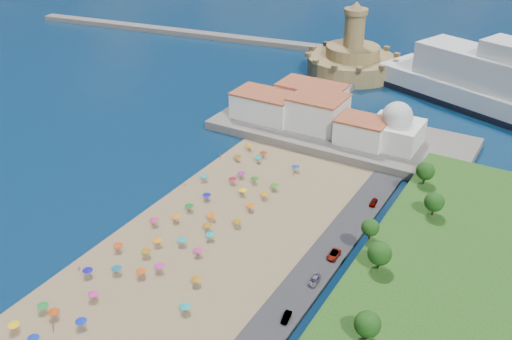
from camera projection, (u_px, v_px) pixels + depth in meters
The scene contains 11 objects.
ground at pixel (195, 232), 149.66m from camera, with size 700.00×700.00×0.00m, color #071938.
terrace at pixel (340, 134), 199.75m from camera, with size 90.00×36.00×3.00m, color #59544C.
jetty at pixel (324, 92), 236.11m from camera, with size 18.00×70.00×2.40m, color #59544C.
breakwater at pixel (195, 34), 313.47m from camera, with size 200.00×7.00×2.60m, color #59544C.
waterfront_buildings at pixel (308, 109), 202.93m from camera, with size 57.00×29.00×11.00m.
domed_building at pixel (396, 128), 185.79m from camera, with size 16.00×16.00×15.00m.
fortress at pixel (352, 60), 256.17m from camera, with size 40.00×40.00×32.40m.
beach_parasols at pixel (164, 246), 140.77m from camera, with size 31.70×117.28×2.20m.
beachgoers at pixel (200, 209), 157.45m from camera, with size 27.08×84.43×1.89m.
parked_cars at pixel (319, 273), 132.77m from camera, with size 2.45×84.11×1.40m.
hillside_trees at pixel (371, 274), 119.41m from camera, with size 15.73×107.87×6.92m.
Camera 1 is at (76.10, -98.29, 86.45)m, focal length 40.00 mm.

